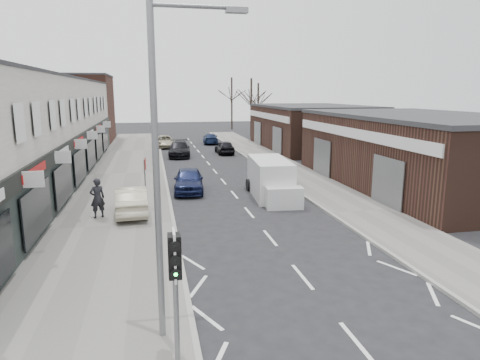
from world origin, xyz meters
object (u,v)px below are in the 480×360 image
traffic_light (175,267)px  parked_car_right_c (210,139)px  white_van (271,180)px  street_lamp (163,157)px  parked_car_right_b (225,147)px  pedestrian (97,198)px  parked_car_right_a (274,170)px  sedan_on_pavement (131,200)px  parked_car_left_a (189,180)px  warning_sign (145,167)px  parked_car_left_b (179,149)px  parked_car_left_c (164,141)px

traffic_light → parked_car_right_c: 43.04m
traffic_light → white_van: traffic_light is taller
street_lamp → white_van: bearing=64.7°
parked_car_right_b → street_lamp: bearing=77.8°
pedestrian → parked_car_right_b: size_ratio=0.49×
white_van → parked_car_right_a: (1.50, 4.41, -0.28)m
white_van → sedan_on_pavement: 8.25m
street_lamp → parked_car_right_a: size_ratio=1.72×
pedestrian → traffic_light: bearing=82.1°
traffic_light → sedan_on_pavement: 12.83m
parked_car_left_a → parked_car_right_b: bearing=78.2°
traffic_light → street_lamp: street_lamp is taller
pedestrian → white_van: bearing=174.6°
parked_car_right_a → parked_car_right_c: bearing=-88.0°
street_lamp → parked_car_right_a: (8.03, 18.23, -3.85)m
parked_car_right_c → warning_sign: bearing=80.8°
pedestrian → parked_car_right_c: 31.75m
traffic_light → parked_car_left_b: traffic_light is taller
street_lamp → pedestrian: size_ratio=4.12×
parked_car_right_c → parked_car_left_a: bearing=84.4°
warning_sign → parked_car_right_a: 10.32m
parked_car_left_c → pedestrian: bearing=-103.8°
sedan_on_pavement → parked_car_left_b: size_ratio=0.85×
white_van → pedestrian: white_van is taller
pedestrian → parked_car_left_c: (4.04, 27.72, -0.43)m
traffic_light → parked_car_left_c: bearing=88.6°
pedestrian → parked_car_right_c: pedestrian is taller
parked_car_left_a → parked_car_left_c: bearing=97.5°
traffic_light → warning_sign: 14.04m
sedan_on_pavement → parked_car_right_a: size_ratio=0.90×
parked_car_left_b → parked_car_right_b: bearing=16.8°
parked_car_left_b → parked_car_left_c: (-1.20, 7.44, -0.06)m
parked_car_left_b → parked_car_right_a: parked_car_right_a is taller
pedestrian → parked_car_left_b: 20.95m
pedestrian → parked_car_left_a: bearing=-154.9°
street_lamp → parked_car_left_a: street_lamp is taller
warning_sign → pedestrian: size_ratio=1.39×
parked_car_left_a → parked_car_left_b: parked_car_left_a is taller
traffic_light → parked_car_left_a: 17.58m
warning_sign → parked_car_right_a: bearing=32.1°
warning_sign → sedan_on_pavement: (-0.74, -1.38, -1.39)m
sedan_on_pavement → parked_car_right_c: sedan_on_pavement is taller
pedestrian → parked_car_left_b: size_ratio=0.39×
sedan_on_pavement → parked_car_left_c: bearing=-98.6°
traffic_light → sedan_on_pavement: traffic_light is taller
traffic_light → pedestrian: (-3.04, 12.25, -1.32)m
sedan_on_pavement → parked_car_left_b: bearing=-103.9°
parked_car_left_c → parked_car_right_c: bearing=18.8°
sedan_on_pavement → parked_car_left_b: sedan_on_pavement is taller
parked_car_right_b → white_van: bearing=88.7°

